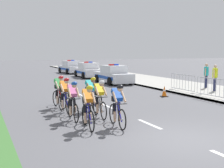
{
  "coord_description": "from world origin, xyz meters",
  "views": [
    {
      "loc": [
        -5.65,
        -7.22,
        2.67
      ],
      "look_at": [
        0.14,
        5.82,
        1.1
      ],
      "focal_mm": 48.53,
      "sensor_mm": 36.0,
      "label": 1
    }
  ],
  "objects_px": {
    "cyclist_seventh": "(59,91)",
    "police_car_third": "(71,67)",
    "cyclist_lead": "(88,106)",
    "cyclist_second": "(117,105)",
    "traffic_cone_mid": "(164,91)",
    "cyclist_fifth": "(65,95)",
    "cyclist_third": "(73,100)",
    "police_car_nearest": "(113,75)",
    "cyclist_fourth": "(100,98)",
    "crowd_barrier_middle": "(212,88)",
    "crowd_barrier_rear": "(182,83)",
    "spectator_closest": "(215,76)",
    "cyclist_sixth": "(91,93)",
    "spectator_middle": "(206,74)",
    "police_car_second": "(88,71)"
  },
  "relations": [
    {
      "from": "cyclist_seventh",
      "to": "police_car_third",
      "type": "xyz_separation_m",
      "value": [
        6.73,
        21.23,
        -0.11
      ]
    },
    {
      "from": "cyclist_lead",
      "to": "police_car_third",
      "type": "distance_m",
      "value": 26.36
    },
    {
      "from": "cyclist_second",
      "to": "cyclist_seventh",
      "type": "height_order",
      "value": "same"
    },
    {
      "from": "traffic_cone_mid",
      "to": "cyclist_fifth",
      "type": "bearing_deg",
      "value": -162.27
    },
    {
      "from": "cyclist_third",
      "to": "police_car_third",
      "type": "relative_size",
      "value": 0.38
    },
    {
      "from": "cyclist_third",
      "to": "cyclist_fifth",
      "type": "relative_size",
      "value": 1.0
    },
    {
      "from": "police_car_nearest",
      "to": "cyclist_fourth",
      "type": "bearing_deg",
      "value": -116.57
    },
    {
      "from": "police_car_third",
      "to": "crowd_barrier_middle",
      "type": "height_order",
      "value": "police_car_third"
    },
    {
      "from": "cyclist_seventh",
      "to": "cyclist_fourth",
      "type": "bearing_deg",
      "value": -71.39
    },
    {
      "from": "cyclist_fourth",
      "to": "cyclist_seventh",
      "type": "distance_m",
      "value": 2.95
    },
    {
      "from": "crowd_barrier_rear",
      "to": "spectator_closest",
      "type": "height_order",
      "value": "spectator_closest"
    },
    {
      "from": "cyclist_fifth",
      "to": "crowd_barrier_middle",
      "type": "distance_m",
      "value": 8.24
    },
    {
      "from": "police_car_nearest",
      "to": "crowd_barrier_middle",
      "type": "height_order",
      "value": "police_car_nearest"
    },
    {
      "from": "crowd_barrier_middle",
      "to": "traffic_cone_mid",
      "type": "bearing_deg",
      "value": 130.87
    },
    {
      "from": "cyclist_sixth",
      "to": "spectator_closest",
      "type": "distance_m",
      "value": 9.52
    },
    {
      "from": "spectator_closest",
      "to": "spectator_middle",
      "type": "bearing_deg",
      "value": 68.01
    },
    {
      "from": "police_car_nearest",
      "to": "traffic_cone_mid",
      "type": "bearing_deg",
      "value": -92.04
    },
    {
      "from": "crowd_barrier_rear",
      "to": "crowd_barrier_middle",
      "type": "bearing_deg",
      "value": -93.32
    },
    {
      "from": "cyclist_second",
      "to": "spectator_closest",
      "type": "distance_m",
      "value": 10.81
    },
    {
      "from": "spectator_middle",
      "to": "spectator_closest",
      "type": "bearing_deg",
      "value": -111.99
    },
    {
      "from": "police_car_nearest",
      "to": "police_car_third",
      "type": "distance_m",
      "value": 12.46
    },
    {
      "from": "police_car_second",
      "to": "crowd_barrier_rear",
      "type": "distance_m",
      "value": 13.42
    },
    {
      "from": "cyclist_second",
      "to": "cyclist_lead",
      "type": "bearing_deg",
      "value": 168.84
    },
    {
      "from": "cyclist_third",
      "to": "crowd_barrier_middle",
      "type": "relative_size",
      "value": 0.74
    },
    {
      "from": "cyclist_sixth",
      "to": "crowd_barrier_rear",
      "type": "relative_size",
      "value": 0.74
    },
    {
      "from": "cyclist_lead",
      "to": "spectator_closest",
      "type": "distance_m",
      "value": 11.62
    },
    {
      "from": "cyclist_second",
      "to": "police_car_second",
      "type": "xyz_separation_m",
      "value": [
        5.76,
        19.41,
        -0.11
      ]
    },
    {
      "from": "cyclist_fifth",
      "to": "spectator_middle",
      "type": "distance_m",
      "value": 11.6
    },
    {
      "from": "cyclist_second",
      "to": "crowd_barrier_middle",
      "type": "relative_size",
      "value": 0.74
    },
    {
      "from": "cyclist_second",
      "to": "cyclist_sixth",
      "type": "height_order",
      "value": "same"
    },
    {
      "from": "cyclist_fifth",
      "to": "cyclist_second",
      "type": "bearing_deg",
      "value": -72.27
    },
    {
      "from": "cyclist_lead",
      "to": "cyclist_fourth",
      "type": "bearing_deg",
      "value": 55.15
    },
    {
      "from": "police_car_second",
      "to": "police_car_third",
      "type": "height_order",
      "value": "same"
    },
    {
      "from": "cyclist_sixth",
      "to": "police_car_nearest",
      "type": "bearing_deg",
      "value": 60.86
    },
    {
      "from": "spectator_closest",
      "to": "cyclist_fourth",
      "type": "bearing_deg",
      "value": -158.19
    },
    {
      "from": "cyclist_fifth",
      "to": "crowd_barrier_rear",
      "type": "xyz_separation_m",
      "value": [
        8.4,
        2.88,
        -0.14
      ]
    },
    {
      "from": "cyclist_second",
      "to": "spectator_closest",
      "type": "bearing_deg",
      "value": 29.97
    },
    {
      "from": "police_car_second",
      "to": "cyclist_sixth",
      "type": "bearing_deg",
      "value": -109.06
    },
    {
      "from": "cyclist_fifth",
      "to": "police_car_third",
      "type": "relative_size",
      "value": 0.38
    },
    {
      "from": "cyclist_lead",
      "to": "cyclist_fifth",
      "type": "height_order",
      "value": "same"
    },
    {
      "from": "traffic_cone_mid",
      "to": "cyclist_third",
      "type": "bearing_deg",
      "value": -151.19
    },
    {
      "from": "cyclist_lead",
      "to": "cyclist_seventh",
      "type": "xyz_separation_m",
      "value": [
        0.06,
        4.24,
        0.0
      ]
    },
    {
      "from": "cyclist_second",
      "to": "police_car_third",
      "type": "distance_m",
      "value": 26.31
    },
    {
      "from": "cyclist_fifth",
      "to": "police_car_second",
      "type": "bearing_deg",
      "value": 67.27
    },
    {
      "from": "cyclist_lead",
      "to": "crowd_barrier_middle",
      "type": "bearing_deg",
      "value": 20.58
    },
    {
      "from": "cyclist_third",
      "to": "cyclist_fourth",
      "type": "relative_size",
      "value": 1.0
    },
    {
      "from": "cyclist_fifth",
      "to": "spectator_closest",
      "type": "relative_size",
      "value": 1.03
    },
    {
      "from": "spectator_middle",
      "to": "cyclist_fifth",
      "type": "bearing_deg",
      "value": -161.44
    },
    {
      "from": "cyclist_sixth",
      "to": "police_car_second",
      "type": "relative_size",
      "value": 0.39
    },
    {
      "from": "cyclist_third",
      "to": "crowd_barrier_rear",
      "type": "height_order",
      "value": "cyclist_third"
    }
  ]
}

